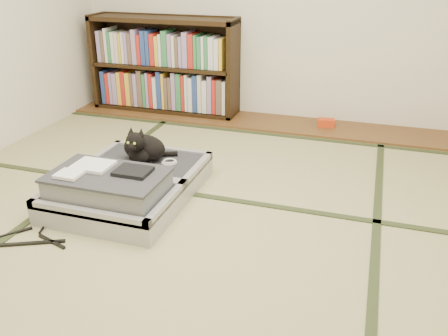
% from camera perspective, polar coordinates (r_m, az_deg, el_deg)
% --- Properties ---
extents(floor, '(4.50, 4.50, 0.00)m').
position_cam_1_polar(floor, '(2.81, -3.19, -7.33)').
color(floor, tan).
rests_on(floor, ground).
extents(wood_strip, '(4.00, 0.50, 0.02)m').
position_cam_1_polar(wood_strip, '(4.56, 5.79, 5.42)').
color(wood_strip, brown).
rests_on(wood_strip, ground).
extents(red_item, '(0.16, 0.11, 0.07)m').
position_cam_1_polar(red_item, '(4.50, 12.18, 5.36)').
color(red_item, red).
rests_on(red_item, wood_strip).
extents(tatami_borders, '(4.00, 4.50, 0.01)m').
position_cam_1_polar(tatami_borders, '(3.21, -0.06, -2.89)').
color(tatami_borders, '#2D381E').
rests_on(tatami_borders, ground).
extents(bookcase, '(1.48, 0.34, 0.95)m').
position_cam_1_polar(bookcase, '(4.85, -7.19, 11.92)').
color(bookcase, black).
rests_on(bookcase, wood_strip).
extents(suitcase, '(0.78, 1.04, 0.31)m').
position_cam_1_polar(suitcase, '(3.13, -11.64, -2.02)').
color(suitcase, '#9E9EA2').
rests_on(suitcase, floor).
extents(cat, '(0.35, 0.35, 0.28)m').
position_cam_1_polar(cat, '(3.31, -9.75, 2.39)').
color(cat, black).
rests_on(cat, suitcase).
extents(cable_coil, '(0.11, 0.11, 0.03)m').
position_cam_1_polar(cable_coil, '(3.30, -6.59, 0.74)').
color(cable_coil, white).
rests_on(cable_coil, suitcase).
extents(hanger, '(0.45, 0.30, 0.01)m').
position_cam_1_polar(hanger, '(2.90, -22.52, -8.04)').
color(hanger, black).
rests_on(hanger, floor).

